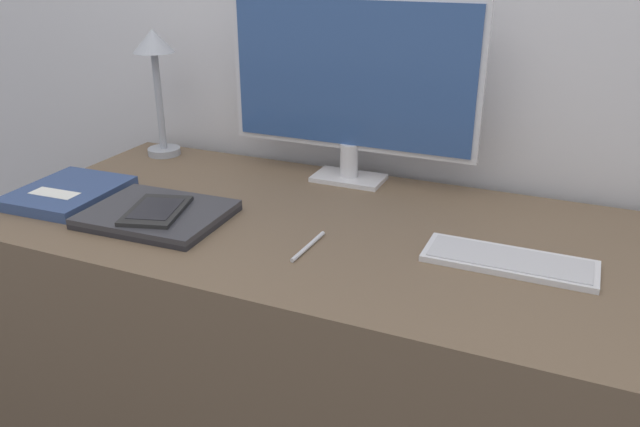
{
  "coord_description": "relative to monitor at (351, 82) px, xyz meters",
  "views": [
    {
      "loc": [
        0.49,
        -1.01,
        1.29
      ],
      "look_at": [
        0.02,
        0.07,
        0.78
      ],
      "focal_mm": 35.0,
      "sensor_mm": 36.0,
      "label": 1
    }
  ],
  "objects": [
    {
      "name": "desk",
      "position": [
        0.06,
        -0.28,
        -0.62
      ],
      "size": [
        1.54,
        0.71,
        0.72
      ],
      "color": "brown",
      "rests_on": "ground_plane"
    },
    {
      "name": "monitor",
      "position": [
        0.0,
        0.0,
        0.0
      ],
      "size": [
        0.65,
        0.11,
        0.47
      ],
      "color": "silver",
      "rests_on": "desk"
    },
    {
      "name": "keyboard",
      "position": [
        0.45,
        -0.32,
        -0.25
      ],
      "size": [
        0.33,
        0.12,
        0.01
      ],
      "color": "silver",
      "rests_on": "desk"
    },
    {
      "name": "laptop",
      "position": [
        -0.3,
        -0.41,
        -0.25
      ],
      "size": [
        0.31,
        0.25,
        0.02
      ],
      "color": "#232328",
      "rests_on": "desk"
    },
    {
      "name": "ereader",
      "position": [
        -0.29,
        -0.43,
        -0.23
      ],
      "size": [
        0.16,
        0.2,
        0.01
      ],
      "color": "black",
      "rests_on": "laptop"
    },
    {
      "name": "desk_lamp",
      "position": [
        -0.58,
        -0.01,
        0.0
      ],
      "size": [
        0.11,
        0.11,
        0.36
      ],
      "color": "#999EA8",
      "rests_on": "desk"
    },
    {
      "name": "notebook",
      "position": [
        -0.58,
        -0.39,
        -0.24
      ],
      "size": [
        0.23,
        0.27,
        0.03
      ],
      "color": "#334775",
      "rests_on": "desk"
    },
    {
      "name": "pen",
      "position": [
        0.07,
        -0.41,
        -0.25
      ],
      "size": [
        0.01,
        0.14,
        0.01
      ],
      "color": "silver",
      "rests_on": "desk"
    }
  ]
}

